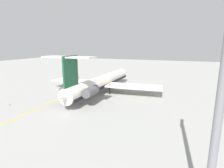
% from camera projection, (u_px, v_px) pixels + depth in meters
% --- Properties ---
extents(ground, '(304.07, 304.07, 0.00)m').
position_uv_depth(ground, '(86.00, 92.00, 65.80)').
color(ground, '#9E9E99').
extents(main_jetliner, '(48.39, 43.11, 14.13)m').
position_uv_depth(main_jetliner, '(100.00, 82.00, 63.53)').
color(main_jetliner, silver).
rests_on(main_jetliner, ground).
extents(ground_crew_near_nose, '(0.27, 0.42, 1.68)m').
position_uv_depth(ground_crew_near_nose, '(101.00, 76.00, 93.56)').
color(ground_crew_near_nose, black).
rests_on(ground_crew_near_nose, ground).
extents(ground_crew_near_tail, '(0.28, 0.44, 1.76)m').
position_uv_depth(ground_crew_near_tail, '(79.00, 77.00, 91.07)').
color(ground_crew_near_tail, black).
rests_on(ground_crew_near_tail, ground).
extents(safety_cone_nose, '(0.40, 0.40, 0.55)m').
position_uv_depth(safety_cone_nose, '(10.00, 104.00, 51.07)').
color(safety_cone_nose, '#EA590F').
rests_on(safety_cone_nose, ground).
extents(safety_cone_wingtip, '(0.40, 0.40, 0.55)m').
position_uv_depth(safety_cone_wingtip, '(172.00, 84.00, 77.82)').
color(safety_cone_wingtip, '#EA590F').
rests_on(safety_cone_wingtip, ground).
extents(taxiway_centreline, '(87.41, 3.44, 0.01)m').
position_uv_depth(taxiway_centreline, '(79.00, 90.00, 69.04)').
color(taxiway_centreline, gold).
rests_on(taxiway_centreline, ground).
extents(light_mast, '(4.00, 0.70, 25.14)m').
position_uv_depth(light_mast, '(223.00, 84.00, 13.98)').
color(light_mast, slate).
rests_on(light_mast, ground).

